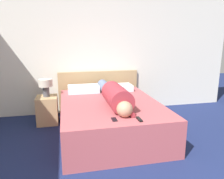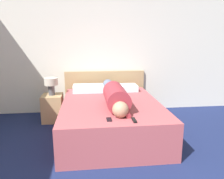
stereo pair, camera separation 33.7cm
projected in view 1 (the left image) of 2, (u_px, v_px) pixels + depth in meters
name	position (u px, v px, depth m)	size (l,w,h in m)	color
wall_back	(97.00, 51.00, 4.58)	(6.05, 0.06, 2.60)	silver
bed	(110.00, 118.00, 3.64)	(1.58, 2.08, 0.54)	#A84C51
headboard	(99.00, 92.00, 4.72)	(1.70, 0.04, 0.88)	tan
nightstand	(47.00, 110.00, 4.09)	(0.38, 0.42, 0.51)	tan
table_lamp	(46.00, 85.00, 3.98)	(0.25, 0.25, 0.33)	#4C4C51
person_lying	(114.00, 95.00, 3.47)	(0.34, 1.81, 0.34)	tan
pillow_near_headboard	(84.00, 89.00, 4.24)	(0.59, 0.36, 0.13)	white
pillow_second	(118.00, 88.00, 4.38)	(0.56, 0.36, 0.12)	white
tv_remote	(139.00, 119.00, 2.79)	(0.04, 0.15, 0.02)	black
cell_phone	(114.00, 119.00, 2.80)	(0.06, 0.13, 0.01)	black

